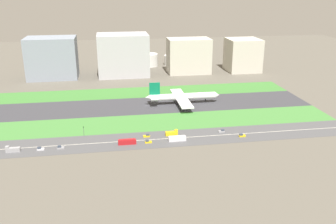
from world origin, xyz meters
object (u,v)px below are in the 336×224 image
airliner (182,97)px  car_2 (242,136)px  car_5 (40,149)px  truck_0 (172,133)px  fuel_tank_west (124,62)px  office_tower (189,56)px  traffic_light (84,131)px  car_4 (148,142)px  car_1 (147,136)px  fuel_tank_east (173,60)px  hangar_building (123,55)px  cargo_warehouse (243,55)px  fuel_tank_centre (148,60)px  car_3 (60,147)px  car_0 (222,131)px  terminal_building (52,58)px  bus_0 (177,139)px  bus_1 (127,142)px  truck_1 (13,150)px

airliner → car_2: 82.48m
car_5 → truck_0: truck_0 is taller
fuel_tank_west → office_tower: bearing=-31.7°
traffic_light → car_4: bearing=-23.3°
car_1 → fuel_tank_east: fuel_tank_east is taller
hangar_building → fuel_tank_west: hangar_building is taller
hangar_building → cargo_warehouse: size_ratio=1.48×
car_2 → fuel_tank_centre: fuel_tank_centre is taller
car_3 → fuel_tank_west: size_ratio=0.18×
car_0 → terminal_building: 228.19m
car_0 → car_1: (-52.72, 0.00, 0.00)m
bus_0 → fuel_tank_centre: 237.19m
bus_1 → terminal_building: 205.19m
bus_0 → airliner: bearing=-103.3°
car_5 → traffic_light: 31.68m
fuel_tank_east → office_tower: bearing=-77.9°
airliner → cargo_warehouse: cargo_warehouse is taller
office_tower → fuel_tank_centre: 62.54m
truck_1 → fuel_tank_east: bearing=-121.1°
bus_1 → fuel_tank_west: size_ratio=0.47×
car_2 → truck_1: size_ratio=0.52×
bus_1 → truck_0: size_ratio=1.38×
car_2 → car_5: 131.74m
car_4 → hangar_building: size_ratio=0.08×
car_3 → car_0: bearing=-174.7°
fuel_tank_centre → traffic_light: bearing=-107.4°
car_2 → bus_1: bearing=0.0°
car_2 → car_3: size_ratio=1.00×
car_3 → office_tower: size_ratio=0.09×
traffic_light → terminal_building: (-41.20, 174.01, 17.84)m
car_0 → terminal_building: terminal_building is taller
bus_1 → fuel_tank_centre: bearing=-99.7°
truck_0 → car_1: bearing=180.0°
office_tower → fuel_tank_west: office_tower is taller
truck_0 → terminal_building: bearing=118.9°
car_2 → fuel_tank_east: (-5.09, 237.00, 5.33)m
bus_0 → truck_1: bearing=0.0°
airliner → fuel_tank_west: bearing=104.8°
truck_0 → traffic_light: (-59.39, 7.99, 2.62)m
fuel_tank_east → traffic_light: bearing=-114.7°
fuel_tank_east → bus_1: bearing=-107.0°
truck_1 → office_tower: 245.99m
car_2 → airliner: bearing=-71.4°
bus_1 → cargo_warehouse: (147.43, 192.00, 17.03)m
car_4 → fuel_tank_east: (59.00, 237.00, 5.33)m
car_4 → terminal_building: bearing=-66.6°
bus_1 → fuel_tank_east: (72.51, 237.00, 4.43)m
car_2 → car_3: bearing=0.0°
car_3 → fuel_tank_west: 242.53m
bus_0 → traffic_light: traffic_light is taller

